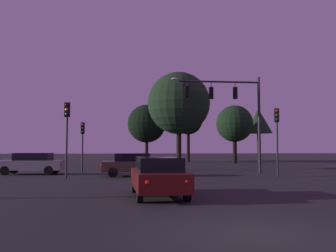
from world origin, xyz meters
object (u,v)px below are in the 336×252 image
(tree_behind_sign, at_px, (179,103))
(tree_center_horizon, at_px, (147,124))
(car_nearside_lane, at_px, (158,176))
(car_crossing_left, at_px, (133,164))
(traffic_signal_mast_arm, at_px, (232,104))
(car_crossing_right, at_px, (32,163))
(tree_lot_edge, at_px, (188,121))
(traffic_light_median, at_px, (83,137))
(traffic_light_corner_right, at_px, (277,128))
(traffic_light_corner_left, at_px, (67,125))
(tree_left_far, at_px, (235,124))
(tree_right_cluster, at_px, (259,121))

(tree_behind_sign, xyz_separation_m, tree_center_horizon, (-2.09, 18.47, -0.55))
(car_nearside_lane, relative_size, tree_center_horizon, 0.58)
(car_crossing_left, bearing_deg, traffic_signal_mast_arm, 17.82)
(car_nearside_lane, height_order, car_crossing_right, same)
(car_crossing_left, relative_size, tree_lot_edge, 0.60)
(car_nearside_lane, xyz_separation_m, tree_lot_edge, (6.17, 32.46, 4.64))
(traffic_light_median, bearing_deg, traffic_light_corner_right, -24.47)
(traffic_light_median, xyz_separation_m, tree_behind_sign, (7.88, 1.79, 2.95))
(traffic_signal_mast_arm, relative_size, tree_lot_edge, 0.99)
(car_crossing_left, distance_m, car_crossing_right, 7.52)
(car_crossing_right, distance_m, tree_behind_sign, 12.82)
(traffic_signal_mast_arm, distance_m, tree_behind_sign, 5.44)
(car_nearside_lane, bearing_deg, tree_behind_sign, 80.05)
(tree_behind_sign, bearing_deg, traffic_signal_mast_arm, -49.44)
(tree_behind_sign, bearing_deg, car_crossing_left, -120.87)
(traffic_light_corner_left, bearing_deg, tree_left_far, 50.36)
(car_nearside_lane, bearing_deg, traffic_light_median, 108.60)
(traffic_light_corner_left, xyz_separation_m, tree_left_far, (16.16, 19.51, 1.46))
(traffic_light_corner_left, bearing_deg, tree_center_horizon, 77.53)
(tree_center_horizon, bearing_deg, traffic_signal_mast_arm, -76.04)
(traffic_light_corner_left, bearing_deg, car_nearside_lane, -59.30)
(traffic_light_corner_left, height_order, tree_behind_sign, tree_behind_sign)
(car_crossing_left, distance_m, tree_center_horizon, 25.40)
(traffic_light_corner_right, distance_m, tree_left_far, 19.58)
(tree_left_far, distance_m, tree_center_horizon, 12.47)
(traffic_signal_mast_arm, relative_size, car_crossing_left, 1.66)
(car_crossing_right, distance_m, tree_right_cluster, 29.99)
(tree_lot_edge, bearing_deg, tree_left_far, -41.94)
(traffic_signal_mast_arm, bearing_deg, tree_center_horizon, 103.96)
(traffic_signal_mast_arm, distance_m, tree_lot_edge, 20.01)
(traffic_light_corner_left, bearing_deg, car_crossing_right, 128.99)
(traffic_light_median, distance_m, car_nearside_lane, 15.71)
(car_crossing_right, bearing_deg, traffic_signal_mast_arm, 0.46)
(traffic_light_median, xyz_separation_m, car_nearside_lane, (4.97, -14.78, -1.96))
(traffic_signal_mast_arm, relative_size, car_nearside_lane, 1.62)
(traffic_light_corner_right, relative_size, tree_right_cluster, 0.64)
(traffic_light_corner_left, relative_size, car_crossing_right, 1.00)
(tree_behind_sign, bearing_deg, tree_right_cluster, 49.43)
(traffic_light_corner_right, bearing_deg, traffic_light_corner_left, -179.21)
(traffic_light_corner_left, bearing_deg, tree_right_cluster, 47.89)
(car_crossing_right, relative_size, tree_left_far, 0.67)
(traffic_light_corner_right, xyz_separation_m, tree_left_far, (2.72, 19.32, 1.60))
(tree_center_horizon, distance_m, tree_lot_edge, 5.95)
(tree_lot_edge, bearing_deg, traffic_light_corner_right, -84.66)
(traffic_light_corner_right, relative_size, tree_left_far, 0.64)
(car_nearside_lane, bearing_deg, traffic_light_corner_left, 120.70)
(car_crossing_right, bearing_deg, traffic_light_corner_right, -12.42)
(traffic_signal_mast_arm, xyz_separation_m, tree_center_horizon, (-5.62, 22.58, -0.05))
(car_crossing_right, bearing_deg, tree_lot_edge, 54.57)
(car_nearside_lane, height_order, tree_left_far, tree_left_far)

